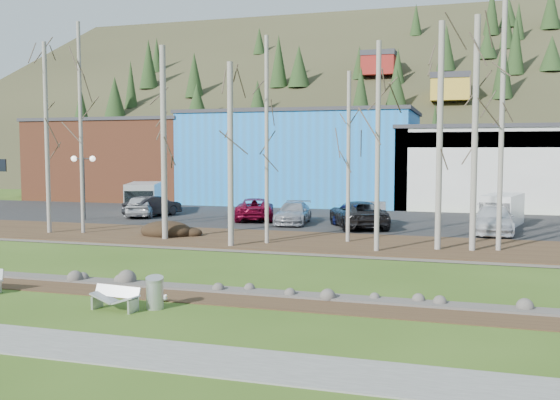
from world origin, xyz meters
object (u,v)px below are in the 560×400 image
(bench_damaged, at_px, (116,298))
(litter_bin, at_px, (155,294))
(van_white, at_px, (501,210))
(car_5, at_px, (373,213))
(car_6, at_px, (358,214))
(car_8, at_px, (142,206))
(street_lamp, at_px, (84,170))
(car_2, at_px, (255,209))
(seagull, at_px, (163,298))
(van_grey, at_px, (143,198))
(car_3, at_px, (293,213))
(car_4, at_px, (350,213))
(car_0, at_px, (141,206))
(car_1, at_px, (153,206))
(car_7, at_px, (493,220))

(bench_damaged, distance_m, litter_bin, 1.16)
(van_white, bearing_deg, car_5, -152.61)
(car_6, xyz_separation_m, car_8, (-15.63, 1.78, -0.04))
(street_lamp, distance_m, car_2, 11.79)
(street_lamp, bearing_deg, car_5, -7.32)
(bench_damaged, relative_size, seagull, 4.28)
(litter_bin, relative_size, van_grey, 0.16)
(car_3, relative_size, car_5, 1.03)
(car_2, bearing_deg, seagull, 84.79)
(car_4, height_order, car_8, car_8)
(car_2, xyz_separation_m, car_8, (-8.30, -0.39, 0.03))
(car_8, bearing_deg, car_4, 159.41)
(car_0, height_order, car_8, same)
(car_0, height_order, car_1, car_0)
(car_3, bearing_deg, car_7, -11.23)
(car_2, xyz_separation_m, car_5, (8.01, -0.60, 0.02))
(bench_damaged, relative_size, car_1, 0.37)
(car_6, bearing_deg, car_3, -33.21)
(car_4, distance_m, car_5, 1.56)
(litter_bin, relative_size, car_6, 0.16)
(car_7, bearing_deg, car_8, 175.87)
(car_0, distance_m, car_7, 23.49)
(street_lamp, bearing_deg, car_4, -5.47)
(car_1, distance_m, car_2, 7.63)
(bench_damaged, relative_size, car_5, 0.35)
(litter_bin, height_order, seagull, litter_bin)
(car_3, distance_m, van_grey, 12.72)
(car_8, xyz_separation_m, van_white, (23.97, 1.58, 0.21))
(street_lamp, bearing_deg, car_3, -7.93)
(car_7, bearing_deg, car_1, 174.69)
(street_lamp, distance_m, car_8, 4.69)
(car_7, xyz_separation_m, van_white, (0.60, 3.73, 0.22))
(car_4, bearing_deg, car_7, -12.06)
(seagull, xyz_separation_m, car_6, (2.79, 19.75, 0.79))
(litter_bin, bearing_deg, car_5, 81.40)
(seagull, bearing_deg, car_0, 138.20)
(street_lamp, height_order, car_5, street_lamp)
(litter_bin, bearing_deg, car_4, 85.34)
(car_2, bearing_deg, car_1, -17.05)
(car_0, xyz_separation_m, car_5, (16.33, -0.21, -0.01))
(van_white, bearing_deg, car_6, -143.80)
(litter_bin, xyz_separation_m, car_4, (1.83, 22.47, 0.34))
(van_white, distance_m, van_grey, 24.95)
(car_5, distance_m, car_8, 16.31)
(seagull, xyz_separation_m, car_4, (1.97, 21.69, 0.64))
(litter_bin, bearing_deg, car_0, 120.22)
(car_7, height_order, van_white, van_white)
(litter_bin, relative_size, car_0, 0.20)
(car_1, bearing_deg, seagull, 135.94)
(car_2, bearing_deg, street_lamp, -0.94)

